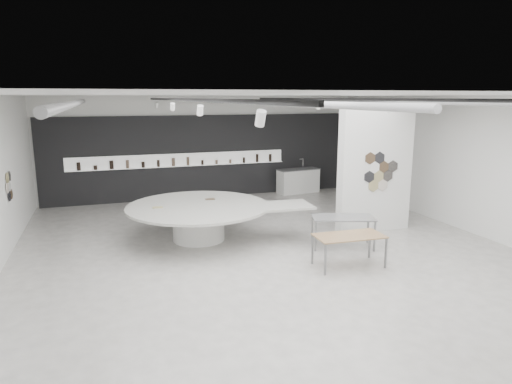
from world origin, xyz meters
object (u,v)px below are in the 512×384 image
object	(u,v)px
partition_column	(375,168)
display_island	(201,217)
sample_table_wood	(349,238)
sample_table_stone	(343,219)
kitchen_counter	(298,181)

from	to	relation	value
partition_column	display_island	distance (m)	5.02
partition_column	sample_table_wood	distance (m)	3.31
partition_column	sample_table_stone	bearing A→B (deg)	-145.78
partition_column	sample_table_wood	bearing A→B (deg)	-132.35
display_island	partition_column	bearing A→B (deg)	-4.15
display_island	sample_table_wood	distance (m)	4.04
sample_table_stone	partition_column	bearing A→B (deg)	34.22
sample_table_stone	kitchen_counter	bearing A→B (deg)	75.72
sample_table_stone	kitchen_counter	distance (m)	6.78
sample_table_stone	kitchen_counter	xyz separation A→B (m)	(1.67, 6.57, -0.24)
display_island	kitchen_counter	size ratio (longest dim) A/B	2.79
display_island	sample_table_wood	world-z (taller)	display_island
display_island	sample_table_wood	xyz separation A→B (m)	(2.73, -2.97, 0.05)
sample_table_wood	sample_table_stone	size ratio (longest dim) A/B	0.92
kitchen_counter	display_island	bearing A→B (deg)	-143.59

